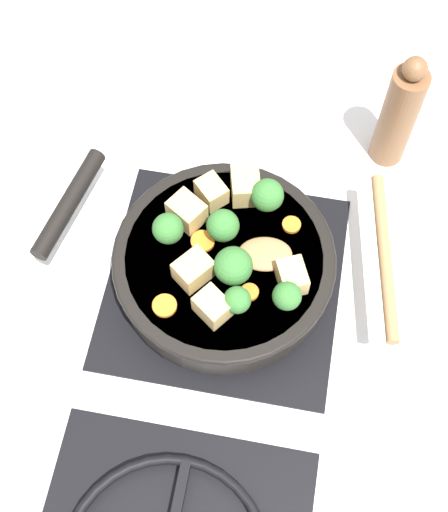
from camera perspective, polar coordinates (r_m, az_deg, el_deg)
ground_plane at (r=0.96m, az=0.00°, el=-2.09°), size 2.40×2.40×0.00m
front_burner_grate at (r=0.95m, az=0.00°, el=-1.79°), size 0.31×0.31×0.03m
skillet_pan at (r=0.91m, az=-0.17°, el=-0.58°), size 0.39×0.28×0.05m
wooden_spoon at (r=0.90m, az=8.66°, el=0.09°), size 0.21×0.23×0.02m
tofu_cube_center_large at (r=0.92m, az=-1.01°, el=5.16°), size 0.05×0.05×0.03m
tofu_cube_near_handle at (r=0.87m, az=-2.47°, el=-1.13°), size 0.05×0.06×0.03m
tofu_cube_east_chunk at (r=0.92m, az=1.73°, el=5.63°), size 0.05×0.05×0.04m
tofu_cube_west_chunk at (r=0.85m, az=-1.24°, el=-4.03°), size 0.05×0.05×0.03m
tofu_cube_back_piece at (r=0.87m, az=5.45°, el=-1.67°), size 0.05×0.05×0.03m
tofu_cube_front_piece at (r=0.91m, az=-2.99°, el=3.58°), size 0.05×0.05×0.03m
broccoli_floret_near_spoon at (r=0.91m, az=3.47°, el=4.86°), size 0.04×0.04×0.05m
broccoli_floret_center_top at (r=0.88m, az=-4.50°, el=2.18°), size 0.04×0.04×0.05m
broccoli_floret_east_rim at (r=0.85m, az=5.05°, el=-3.22°), size 0.04×0.04×0.04m
broccoli_floret_west_rim at (r=0.88m, az=-0.10°, el=2.44°), size 0.04×0.04×0.05m
broccoli_floret_north_edge at (r=0.85m, az=0.74°, el=-0.81°), size 0.05×0.05×0.05m
broccoli_floret_south_cluster at (r=0.84m, az=1.05°, el=-3.56°), size 0.03×0.03×0.04m
carrot_slice_orange_thin at (r=0.87m, az=2.06°, el=-2.91°), size 0.02×0.02×0.01m
carrot_slice_near_center at (r=0.87m, az=-4.78°, el=-3.98°), size 0.03×0.03×0.01m
carrot_slice_edge_slice at (r=0.92m, az=5.42°, el=2.50°), size 0.02×0.02×0.01m
carrot_slice_under_broccoli at (r=0.90m, az=-1.72°, el=1.19°), size 0.03×0.03×0.01m
pepper_mill at (r=1.02m, az=13.82°, el=10.96°), size 0.05×0.05×0.20m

